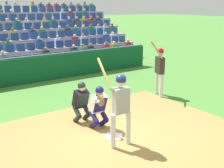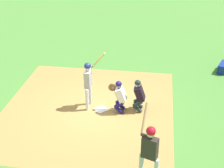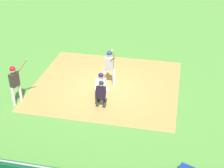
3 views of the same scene
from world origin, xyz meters
name	(u,v)px [view 3 (image 3 of 3)]	position (x,y,z in m)	size (l,w,h in m)	color
ground_plane	(104,89)	(0.00, 0.00, 0.00)	(160.00, 160.00, 0.00)	#4A8436
infield_dirt_patch	(107,84)	(0.00, 0.50, 0.00)	(7.18, 6.49, 0.01)	#A67E44
home_plate_marker	(104,89)	(0.00, 0.00, 0.02)	(0.44, 0.44, 0.02)	white
batter_at_plate	(110,64)	(0.16, 0.49, 1.18)	(0.59, 0.75, 2.22)	silver
catcher_crouching	(101,84)	(0.02, -0.71, 0.72)	(0.47, 0.72, 1.30)	navy
home_plate_umpire	(101,92)	(0.19, -1.41, 0.71)	(0.47, 0.47, 1.30)	#192729
on_deck_batter	(15,80)	(-3.62, -1.98, 1.19)	(0.87, 0.59, 2.24)	silver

